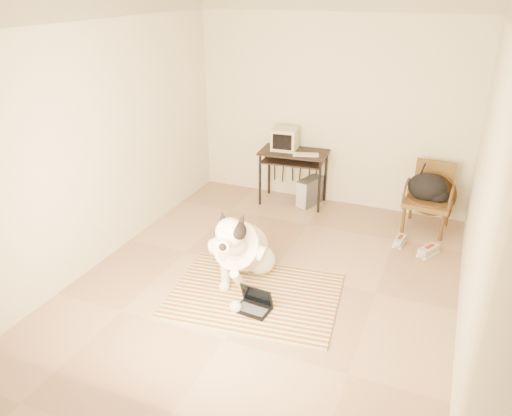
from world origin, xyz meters
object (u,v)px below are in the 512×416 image
Objects in this scene: rattan_chair at (429,197)px; laptop at (254,304)px; dog at (241,249)px; crt_monitor at (285,139)px; computer_desk at (293,159)px; pc_tower at (309,192)px; backpack at (429,189)px.

laptop is at bearing -118.45° from rattan_chair.
dog is 2.39m from crt_monitor.
pc_tower is (0.25, 0.03, -0.49)m from computer_desk.
dog reaches higher than pc_tower.
rattan_chair is (1.69, -0.12, 0.24)m from pc_tower.
laptop is at bearing -79.25° from computer_desk.
pc_tower is 1.72m from backpack.
backpack is (1.92, -0.13, -0.11)m from computer_desk.
rattan_chair is at bearing 61.55° from laptop.
rattan_chair is at bearing -4.05° from pc_tower.
computer_desk is 2.63× the size of crt_monitor.
laptop is at bearing -53.43° from dog.
crt_monitor is at bearing 176.28° from rattan_chair.
computer_desk is at bearing 94.18° from dog.
computer_desk is at bearing 176.11° from backpack.
crt_monitor is (-0.67, 2.77, 0.89)m from laptop.
computer_desk is (-0.52, 2.72, 0.62)m from laptop.
rattan_chair is (1.43, 2.63, 0.37)m from laptop.
laptop is 2.77m from pc_tower.
dog is 2.84× the size of pc_tower.
computer_desk is 1.13× the size of rattan_chair.
laptop is 0.68× the size of backpack.
rattan_chair is (1.78, 2.16, 0.06)m from dog.
computer_desk is (-0.16, 2.24, 0.30)m from dog.
dog is 2.79m from rattan_chair.
crt_monitor reaches higher than pc_tower.
dog is 1.51× the size of rattan_chair.
crt_monitor reaches higher than laptop.
rattan_chair is at bearing -2.58° from computer_desk.
laptop is 0.36× the size of computer_desk.
rattan_chair is (2.10, -0.14, -0.52)m from crt_monitor.
backpack is (1.67, -0.16, 0.38)m from pc_tower.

